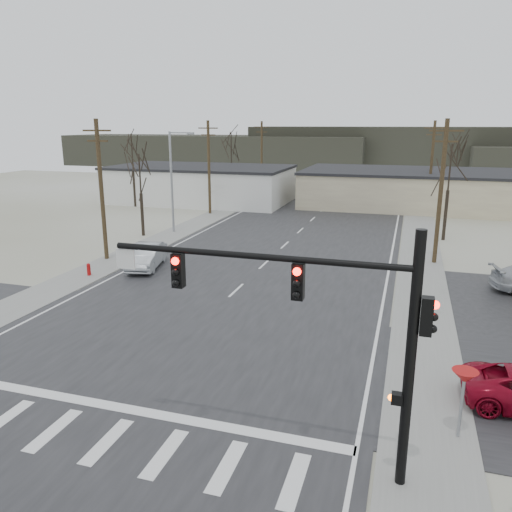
# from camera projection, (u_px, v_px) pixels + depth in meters

# --- Properties ---
(ground) EXTENTS (140.00, 140.00, 0.00)m
(ground) POSITION_uv_depth(u_px,v_px,m) (177.00, 346.00, 22.35)
(ground) COLOR beige
(ground) RESTS_ON ground
(main_road) EXTENTS (18.00, 110.00, 0.05)m
(main_road) POSITION_uv_depth(u_px,v_px,m) (268.00, 261.00, 36.19)
(main_road) COLOR black
(main_road) RESTS_ON ground
(cross_road) EXTENTS (90.00, 10.00, 0.04)m
(cross_road) POSITION_uv_depth(u_px,v_px,m) (177.00, 346.00, 22.34)
(cross_road) COLOR black
(cross_road) RESTS_ON ground
(sidewalk_left) EXTENTS (3.00, 90.00, 0.06)m
(sidewalk_left) POSITION_uv_depth(u_px,v_px,m) (168.00, 237.00, 43.83)
(sidewalk_left) COLOR gray
(sidewalk_left) RESTS_ON ground
(sidewalk_right) EXTENTS (3.00, 90.00, 0.06)m
(sidewalk_right) POSITION_uv_depth(u_px,v_px,m) (420.00, 255.00, 37.78)
(sidewalk_right) COLOR gray
(sidewalk_right) RESTS_ON ground
(traffic_signal_mast) EXTENTS (8.95, 0.43, 7.20)m
(traffic_signal_mast) POSITION_uv_depth(u_px,v_px,m) (338.00, 319.00, 13.16)
(traffic_signal_mast) COLOR black
(traffic_signal_mast) RESTS_ON ground
(fire_hydrant) EXTENTS (0.24, 0.24, 0.87)m
(fire_hydrant) POSITION_uv_depth(u_px,v_px,m) (89.00, 269.00, 32.53)
(fire_hydrant) COLOR #A50C0C
(fire_hydrant) RESTS_ON ground
(yield_sign) EXTENTS (0.80, 0.80, 2.35)m
(yield_sign) POSITION_uv_depth(u_px,v_px,m) (464.00, 379.00, 15.30)
(yield_sign) COLOR gray
(yield_sign) RESTS_ON ground
(building_left_far) EXTENTS (22.30, 12.30, 4.50)m
(building_left_far) POSITION_uv_depth(u_px,v_px,m) (201.00, 184.00, 63.26)
(building_left_far) COLOR silver
(building_left_far) RESTS_ON ground
(building_right_far) EXTENTS (26.30, 14.30, 4.30)m
(building_right_far) POSITION_uv_depth(u_px,v_px,m) (415.00, 189.00, 59.57)
(building_right_far) COLOR beige
(building_right_far) RESTS_ON ground
(upole_left_b) EXTENTS (2.20, 0.30, 10.00)m
(upole_left_b) POSITION_uv_depth(u_px,v_px,m) (101.00, 188.00, 35.36)
(upole_left_b) COLOR #463620
(upole_left_b) RESTS_ON ground
(upole_left_c) EXTENTS (2.20, 0.30, 10.00)m
(upole_left_c) POSITION_uv_depth(u_px,v_px,m) (209.00, 166.00, 53.83)
(upole_left_c) COLOR #463620
(upole_left_c) RESTS_ON ground
(upole_left_d) EXTENTS (2.20, 0.30, 10.00)m
(upole_left_d) POSITION_uv_depth(u_px,v_px,m) (262.00, 155.00, 72.30)
(upole_left_d) COLOR #463620
(upole_left_d) RESTS_ON ground
(upole_right_a) EXTENTS (2.20, 0.30, 10.00)m
(upole_right_a) POSITION_uv_depth(u_px,v_px,m) (441.00, 190.00, 34.34)
(upole_right_a) COLOR #463620
(upole_right_a) RESTS_ON ground
(upole_right_b) EXTENTS (2.20, 0.30, 10.00)m
(upole_right_b) POSITION_uv_depth(u_px,v_px,m) (431.00, 165.00, 54.66)
(upole_right_b) COLOR #463620
(upole_right_b) RESTS_ON ground
(streetlight_main) EXTENTS (2.40, 0.25, 9.00)m
(streetlight_main) POSITION_uv_depth(u_px,v_px,m) (173.00, 177.00, 44.43)
(streetlight_main) COLOR gray
(streetlight_main) RESTS_ON ground
(tree_left_near) EXTENTS (3.30, 3.30, 7.35)m
(tree_left_near) POSITION_uv_depth(u_px,v_px,m) (140.00, 176.00, 43.18)
(tree_left_near) COLOR black
(tree_left_near) RESTS_ON ground
(tree_right_mid) EXTENTS (3.74, 3.74, 8.33)m
(tree_right_mid) POSITION_uv_depth(u_px,v_px,m) (450.00, 170.00, 41.26)
(tree_right_mid) COLOR black
(tree_right_mid) RESTS_ON ground
(tree_left_far) EXTENTS (3.96, 3.96, 8.82)m
(tree_left_far) POSITION_uv_depth(u_px,v_px,m) (231.00, 150.00, 67.20)
(tree_left_far) COLOR black
(tree_left_far) RESTS_ON ground
(tree_right_far) EXTENTS (3.52, 3.52, 7.84)m
(tree_right_far) POSITION_uv_depth(u_px,v_px,m) (457.00, 156.00, 64.65)
(tree_right_far) COLOR black
(tree_right_far) RESTS_ON ground
(tree_left_mid) EXTENTS (3.96, 3.96, 8.82)m
(tree_left_mid) POSITION_uv_depth(u_px,v_px,m) (132.00, 153.00, 58.40)
(tree_left_mid) COLOR black
(tree_left_mid) RESTS_ON ground
(hill_left) EXTENTS (70.00, 18.00, 7.00)m
(hill_left) POSITION_uv_depth(u_px,v_px,m) (214.00, 151.00, 116.38)
(hill_left) COLOR #333026
(hill_left) RESTS_ON ground
(hill_center) EXTENTS (80.00, 18.00, 9.00)m
(hill_center) POSITION_uv_depth(u_px,v_px,m) (441.00, 149.00, 105.55)
(hill_center) COLOR #333026
(hill_center) RESTS_ON ground
(sedan_crossing) EXTENTS (2.84, 5.21, 1.63)m
(sedan_crossing) POSITION_uv_depth(u_px,v_px,m) (147.00, 256.00, 34.26)
(sedan_crossing) COLOR #959A9F
(sedan_crossing) RESTS_ON main_road
(car_far_a) EXTENTS (3.44, 5.19, 1.40)m
(car_far_a) POSITION_uv_depth(u_px,v_px,m) (394.00, 192.00, 67.22)
(car_far_a) COLOR black
(car_far_a) RESTS_ON main_road
(car_far_b) EXTENTS (3.21, 4.41, 1.40)m
(car_far_b) POSITION_uv_depth(u_px,v_px,m) (326.00, 181.00, 80.16)
(car_far_b) COLOR black
(car_far_b) RESTS_ON main_road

